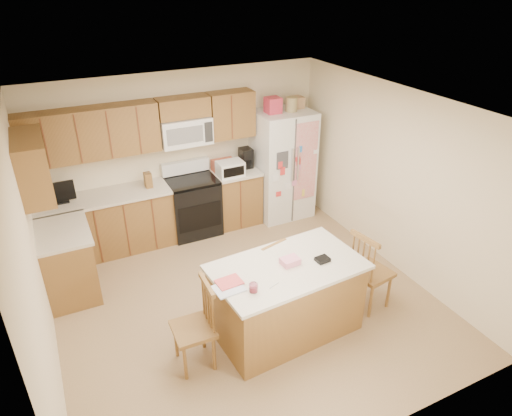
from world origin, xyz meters
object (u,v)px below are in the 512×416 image
refrigerator (283,163)px  island (286,298)px  windsor_chair_back (266,272)px  stove (193,205)px  windsor_chair_left (196,328)px  windsor_chair_right (369,272)px

refrigerator → island: (-1.36, -2.57, -0.46)m
windsor_chair_back → stove: bearing=96.7°
refrigerator → windsor_chair_left: size_ratio=2.01×
refrigerator → island: 2.94m
refrigerator → windsor_chair_left: refrigerator is taller
refrigerator → windsor_chair_left: (-2.46, -2.59, -0.44)m
refrigerator → stove: bearing=177.7°
windsor_chair_back → windsor_chair_right: bearing=-30.1°
island → windsor_chair_left: size_ratio=1.74×
stove → windsor_chair_back: size_ratio=1.23×
windsor_chair_back → windsor_chair_right: (1.10, -0.63, 0.07)m
refrigerator → island: refrigerator is taller
stove → island: size_ratio=0.64×
windsor_chair_left → windsor_chair_right: (2.23, -0.04, 0.02)m
refrigerator → windsor_chair_right: (-0.23, -2.63, -0.42)m
stove → windsor_chair_back: bearing=-83.3°
windsor_chair_left → windsor_chair_back: size_ratio=1.10×
windsor_chair_left → windsor_chair_right: windsor_chair_right is taller
windsor_chair_back → refrigerator: bearing=56.3°
refrigerator → windsor_chair_back: (-1.33, -1.99, -0.49)m
stove → refrigerator: (1.57, -0.06, 0.45)m
island → windsor_chair_right: size_ratio=1.66×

